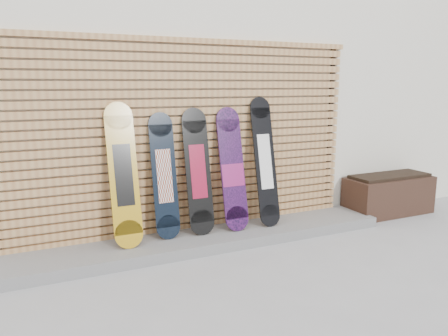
{
  "coord_description": "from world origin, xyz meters",
  "views": [
    {
      "loc": [
        -1.86,
        -3.69,
        1.8
      ],
      "look_at": [
        0.2,
        0.75,
        0.85
      ],
      "focal_mm": 35.0,
      "sensor_mm": 36.0,
      "label": 1
    }
  ],
  "objects_px": {
    "snowboard_2": "(198,171)",
    "snowboard_3": "(232,170)",
    "snowboard_1": "(164,176)",
    "snowboard_4": "(265,162)",
    "snowboard_0": "(123,175)",
    "planter_box": "(388,194)"
  },
  "relations": [
    {
      "from": "snowboard_2",
      "to": "snowboard_3",
      "type": "relative_size",
      "value": 1.0
    },
    {
      "from": "snowboard_1",
      "to": "snowboard_4",
      "type": "distance_m",
      "value": 1.24
    },
    {
      "from": "snowboard_3",
      "to": "snowboard_4",
      "type": "distance_m",
      "value": 0.43
    },
    {
      "from": "snowboard_0",
      "to": "snowboard_2",
      "type": "height_order",
      "value": "snowboard_0"
    },
    {
      "from": "snowboard_0",
      "to": "snowboard_2",
      "type": "relative_size",
      "value": 1.06
    },
    {
      "from": "snowboard_0",
      "to": "snowboard_3",
      "type": "xyz_separation_m",
      "value": [
        1.26,
        0.01,
        -0.05
      ]
    },
    {
      "from": "snowboard_0",
      "to": "snowboard_2",
      "type": "bearing_deg",
      "value": 2.06
    },
    {
      "from": "snowboard_2",
      "to": "snowboard_0",
      "type": "bearing_deg",
      "value": -177.94
    },
    {
      "from": "snowboard_0",
      "to": "snowboard_4",
      "type": "bearing_deg",
      "value": -0.06
    },
    {
      "from": "snowboard_1",
      "to": "snowboard_2",
      "type": "height_order",
      "value": "snowboard_2"
    },
    {
      "from": "snowboard_0",
      "to": "snowboard_4",
      "type": "distance_m",
      "value": 1.69
    },
    {
      "from": "snowboard_1",
      "to": "snowboard_4",
      "type": "height_order",
      "value": "snowboard_4"
    },
    {
      "from": "snowboard_3",
      "to": "snowboard_4",
      "type": "relative_size",
      "value": 0.93
    },
    {
      "from": "snowboard_2",
      "to": "snowboard_4",
      "type": "height_order",
      "value": "snowboard_4"
    },
    {
      "from": "snowboard_0",
      "to": "snowboard_4",
      "type": "relative_size",
      "value": 0.98
    },
    {
      "from": "planter_box",
      "to": "snowboard_0",
      "type": "xyz_separation_m",
      "value": [
        -3.67,
        0.05,
        0.59
      ]
    },
    {
      "from": "snowboard_2",
      "to": "snowboard_3",
      "type": "height_order",
      "value": "snowboard_2"
    },
    {
      "from": "snowboard_4",
      "to": "snowboard_0",
      "type": "bearing_deg",
      "value": 179.94
    },
    {
      "from": "snowboard_0",
      "to": "snowboard_3",
      "type": "height_order",
      "value": "snowboard_0"
    },
    {
      "from": "snowboard_2",
      "to": "snowboard_3",
      "type": "distance_m",
      "value": 0.42
    },
    {
      "from": "snowboard_2",
      "to": "snowboard_4",
      "type": "bearing_deg",
      "value": -2.16
    },
    {
      "from": "snowboard_1",
      "to": "snowboard_2",
      "type": "xyz_separation_m",
      "value": [
        0.39,
        -0.02,
        0.02
      ]
    }
  ]
}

